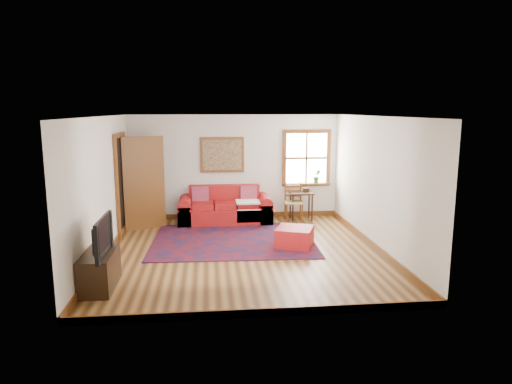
{
  "coord_description": "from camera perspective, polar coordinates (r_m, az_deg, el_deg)",
  "views": [
    {
      "loc": [
        -0.63,
        -8.15,
        2.62
      ],
      "look_at": [
        0.29,
        0.6,
        1.02
      ],
      "focal_mm": 32.0,
      "sensor_mm": 36.0,
      "label": 1
    }
  ],
  "objects": [
    {
      "name": "side_table",
      "position": [
        10.94,
        5.68,
        -0.64
      ],
      "size": [
        0.56,
        0.42,
        0.67
      ],
      "color": "black",
      "rests_on": "ground"
    },
    {
      "name": "window",
      "position": [
        11.2,
        6.47,
        3.53
      ],
      "size": [
        1.18,
        0.2,
        1.38
      ],
      "color": "white",
      "rests_on": "ground"
    },
    {
      "name": "media_cabinet",
      "position": [
        7.24,
        -18.96,
        -9.25
      ],
      "size": [
        0.44,
        0.98,
        0.54
      ],
      "primitive_type": "cube",
      "color": "black",
      "rests_on": "ground"
    },
    {
      "name": "doorway",
      "position": [
        10.18,
        -14.85,
        1.19
      ],
      "size": [
        0.89,
        1.08,
        2.14
      ],
      "color": "black",
      "rests_on": "ground"
    },
    {
      "name": "candle_hurricane",
      "position": [
        7.45,
        -18.14,
        -5.78
      ],
      "size": [
        0.12,
        0.12,
        0.18
      ],
      "color": "silver",
      "rests_on": "media_cabinet"
    },
    {
      "name": "ladder_back_chair",
      "position": [
        10.84,
        4.7,
        -1.06
      ],
      "size": [
        0.45,
        0.43,
        0.91
      ],
      "color": "tan",
      "rests_on": "ground"
    },
    {
      "name": "framed_artwork",
      "position": [
        10.93,
        -4.27,
        4.65
      ],
      "size": [
        1.05,
        0.07,
        0.85
      ],
      "color": "brown",
      "rests_on": "ground"
    },
    {
      "name": "red_leather_sofa",
      "position": [
        10.75,
        -3.86,
        -2.3
      ],
      "size": [
        2.15,
        0.89,
        0.84
      ],
      "color": "#A31517",
      "rests_on": "ground"
    },
    {
      "name": "television",
      "position": [
        6.96,
        -19.29,
        -5.29
      ],
      "size": [
        0.13,
        0.98,
        0.56
      ],
      "primitive_type": "imported",
      "rotation": [
        0.0,
        0.0,
        1.57
      ],
      "color": "black",
      "rests_on": "media_cabinet"
    },
    {
      "name": "room_envelope",
      "position": [
        8.25,
        -1.59,
        3.54
      ],
      "size": [
        5.04,
        5.54,
        2.52
      ],
      "color": "silver",
      "rests_on": "ground"
    },
    {
      "name": "ground",
      "position": [
        8.59,
        -1.53,
        -7.47
      ],
      "size": [
        5.5,
        5.5,
        0.0
      ],
      "primitive_type": "plane",
      "color": "#492B13",
      "rests_on": "ground"
    },
    {
      "name": "red_ottoman",
      "position": [
        8.88,
        4.85,
        -5.64
      ],
      "size": [
        0.86,
        0.86,
        0.38
      ],
      "primitive_type": "cube",
      "rotation": [
        0.0,
        0.0,
        -0.37
      ],
      "color": "#A31517",
      "rests_on": "ground"
    },
    {
      "name": "persian_rug",
      "position": [
        9.3,
        -2.85,
        -6.03
      ],
      "size": [
        3.31,
        2.69,
        0.02
      ],
      "primitive_type": "cube",
      "rotation": [
        0.0,
        0.0,
        -0.04
      ],
      "color": "#5E0D13",
      "rests_on": "ground"
    }
  ]
}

